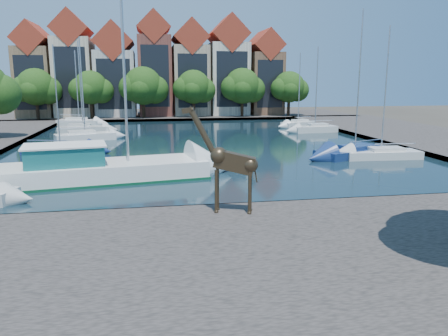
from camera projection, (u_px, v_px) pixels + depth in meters
The scene contains 28 objects.
ground at pixel (256, 211), 22.00m from camera, with size 160.00×160.00×0.00m, color #38332B.
water_basin at pixel (201, 143), 45.18m from camera, with size 38.00×50.00×0.08m, color black.
near_quay at pixel (304, 263), 15.19m from camera, with size 50.00×14.00×0.50m, color #4B4441.
far_quay at pixel (179, 116), 76.04m from camera, with size 60.00×16.00×0.50m, color #4B4441.
right_quay at pixel (421, 136), 49.26m from camera, with size 14.00×52.00×0.50m, color #4B4441.
townhouse_west_end at pixel (37, 74), 70.81m from camera, with size 5.44×9.18×14.93m.
townhouse_west_mid at pixel (75, 69), 71.63m from camera, with size 5.94×9.18×16.79m.
townhouse_west_inner at pixel (116, 74), 72.88m from camera, with size 6.43×9.18×15.15m.
townhouse_center at pixel (155, 68), 73.75m from camera, with size 5.44×9.18×16.93m.
townhouse_east_inner at pixel (190, 72), 74.86m from camera, with size 5.94×9.18×15.79m.
townhouse_east_mid at pixel (227, 70), 75.86m from camera, with size 6.43×9.18×16.65m.
townhouse_east_end at pixel (263, 76), 77.13m from camera, with size 5.44×9.18×14.43m.
far_tree_far_west at pixel (37, 88), 66.12m from camera, with size 7.28×5.60×7.68m.
far_tree_west at pixel (91, 89), 67.46m from camera, with size 6.76×5.20×7.36m.
far_tree_mid_west at pixel (144, 87), 68.74m from camera, with size 7.80×6.00×8.00m.
far_tree_mid_east at pixel (194, 88), 70.09m from camera, with size 7.02×5.40×7.52m.
far_tree_east at pixel (243, 87), 71.39m from camera, with size 7.54×5.80×7.84m.
far_tree_far_east at pixel (290, 88), 72.74m from camera, with size 6.76×5.20×7.36m.
giraffe_statue at pixel (229, 162), 19.78m from camera, with size 3.32×1.30×4.82m.
motorsailer at pixel (97, 167), 28.04m from camera, with size 13.57×5.93×12.35m.
sailboat_left_b at pixel (60, 148), 38.64m from camera, with size 6.68×3.56×9.35m.
sailboat_left_c at pixel (85, 135), 46.68m from camera, with size 6.49×4.07×10.71m.
sailboat_left_d at pixel (83, 128), 53.72m from camera, with size 5.88×2.23×10.94m.
sailboat_left_e at pixel (79, 121), 61.88m from camera, with size 6.34×3.67×10.36m.
sailboat_right_a at pixel (381, 152), 36.18m from camera, with size 6.44×2.54×10.60m.
sailboat_right_b at pixel (355, 150), 37.11m from camera, with size 7.66×5.02×11.99m.
sailboat_right_c at pixel (315, 127), 53.92m from camera, with size 5.58×2.43×10.25m.
sailboat_right_d at pixel (298, 123), 59.95m from camera, with size 5.29×3.68×9.89m.
Camera 1 is at (-5.16, -20.55, 6.54)m, focal length 35.00 mm.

